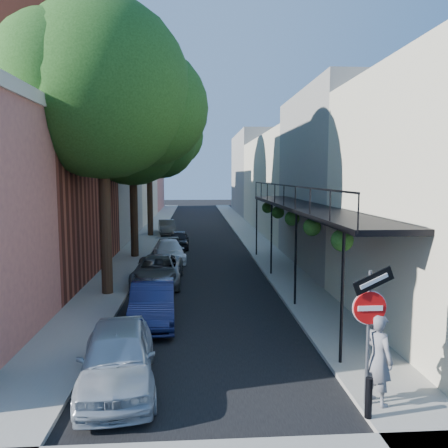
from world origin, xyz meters
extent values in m
plane|color=black|center=(0.00, 0.00, 0.00)|extent=(160.00, 160.00, 0.00)
cube|color=black|center=(0.00, 30.00, 0.01)|extent=(6.00, 64.00, 0.01)
cube|color=gray|center=(-4.00, 30.00, 0.06)|extent=(2.00, 64.00, 0.12)
cube|color=gray|center=(4.00, 30.00, 0.06)|extent=(2.00, 64.00, 0.12)
cube|color=gray|center=(-5.02, 14.00, 8.00)|extent=(0.06, 7.00, 4.00)
cube|color=gray|center=(-9.00, 26.00, 4.50)|extent=(8.00, 12.00, 9.00)
cube|color=beige|center=(-9.00, 40.00, 5.00)|extent=(8.00, 16.00, 10.00)
cube|color=tan|center=(-9.00, 54.00, 4.00)|extent=(8.00, 12.00, 8.00)
cube|color=gray|center=(9.00, 15.00, 4.50)|extent=(8.00, 10.00, 9.00)
cube|color=beige|center=(9.00, 30.00, 4.00)|extent=(8.00, 20.00, 8.00)
cube|color=gray|center=(9.00, 48.00, 5.00)|extent=(8.00, 16.00, 10.00)
cube|color=black|center=(4.20, 10.00, 3.50)|extent=(2.00, 16.00, 0.15)
cube|color=black|center=(3.25, 10.00, 4.38)|extent=(0.05, 16.00, 0.05)
cylinder|color=black|center=(3.30, 3.00, 1.81)|extent=(0.08, 0.08, 3.40)
cylinder|color=black|center=(3.30, 18.00, 1.81)|extent=(0.08, 0.08, 3.40)
sphere|color=#1D4313|center=(3.60, 4.00, 3.05)|extent=(0.60, 0.60, 0.60)
sphere|color=#1D4313|center=(3.60, 10.00, 3.05)|extent=(0.60, 0.60, 0.60)
sphere|color=#1D4313|center=(3.60, 16.00, 3.05)|extent=(0.60, 0.60, 0.60)
cylinder|color=#595B60|center=(3.15, 1.00, 1.45)|extent=(0.07, 0.07, 2.90)
cylinder|color=red|center=(3.15, 0.96, 2.15)|extent=(0.66, 0.04, 0.66)
cube|color=white|center=(3.15, 0.93, 2.15)|extent=(0.50, 0.02, 0.10)
cylinder|color=white|center=(3.15, 0.98, 2.15)|extent=(0.70, 0.02, 0.70)
cube|color=black|center=(3.20, 0.95, 2.70)|extent=(0.89, 0.15, 0.58)
cube|color=white|center=(3.20, 0.92, 2.70)|extent=(0.60, 0.10, 0.31)
cylinder|color=black|center=(3.00, 0.50, 0.52)|extent=(0.14, 0.14, 0.80)
cylinder|color=black|center=(-3.80, 10.00, 3.50)|extent=(0.44, 0.44, 7.00)
sphere|color=#1D4313|center=(-3.80, 10.00, 8.02)|extent=(6.80, 6.80, 6.80)
sphere|color=#1D4313|center=(-2.10, 11.02, 7.52)|extent=(4.76, 4.76, 4.76)
cylinder|color=black|center=(-3.80, 18.00, 3.15)|extent=(0.44, 0.44, 6.30)
sphere|color=#1D4313|center=(-3.80, 18.00, 7.20)|extent=(6.00, 6.00, 6.00)
sphere|color=#1D4313|center=(-2.30, 18.90, 6.70)|extent=(4.20, 4.20, 4.20)
cylinder|color=black|center=(-3.80, 27.00, 3.67)|extent=(0.44, 0.44, 7.35)
sphere|color=#1D4313|center=(-3.80, 27.00, 8.40)|extent=(7.00, 7.00, 7.00)
sphere|color=#1D4313|center=(-2.05, 28.05, 7.90)|extent=(4.90, 4.90, 4.90)
imported|color=#A9B2BC|center=(-2.06, 2.35, 0.70)|extent=(2.13, 4.26, 1.39)
imported|color=#141A40|center=(-1.70, 6.68, 0.65)|extent=(1.62, 4.05, 1.31)
imported|color=#585B60|center=(-1.94, 11.67, 0.62)|extent=(2.09, 4.49, 1.24)
imported|color=white|center=(-1.76, 16.87, 0.58)|extent=(2.12, 4.16, 1.16)
imported|color=black|center=(-1.40, 21.33, 0.58)|extent=(1.40, 3.40, 1.15)
imported|color=#615A52|center=(-2.60, 28.20, 0.59)|extent=(1.70, 3.72, 1.18)
imported|color=slate|center=(3.40, 1.03, 1.06)|extent=(0.69, 0.81, 1.89)
camera|label=1|loc=(-0.30, -7.24, 4.76)|focal=35.00mm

